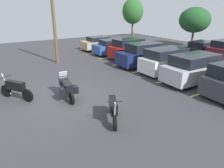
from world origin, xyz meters
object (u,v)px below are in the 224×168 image
(car_red, at_px, (130,49))
(car_blue, at_px, (115,47))
(car_white, at_px, (168,61))
(car_far_black, at_px, (202,49))
(motorcycle_third, at_px, (16,89))
(car_tan, at_px, (101,43))
(car_navy, at_px, (145,55))
(motorcycle_second, at_px, (113,108))
(utility_pole, at_px, (54,18))
(car_silver, at_px, (195,68))
(motorcycle_touring, at_px, (67,87))

(car_red, bearing_deg, car_blue, -176.76)
(car_white, distance_m, car_far_black, 7.51)
(motorcycle_third, distance_m, car_tan, 14.57)
(car_tan, relative_size, car_navy, 0.92)
(motorcycle_second, relative_size, car_blue, 0.42)
(car_red, relative_size, utility_pole, 0.58)
(motorcycle_third, relative_size, car_silver, 0.42)
(motorcycle_touring, relative_size, motorcycle_third, 1.08)
(car_far_black, xyz_separation_m, utility_pole, (-5.05, -13.17, 3.10))
(car_navy, relative_size, car_silver, 1.05)
(motorcycle_touring, distance_m, car_tan, 14.00)
(car_silver, xyz_separation_m, utility_pole, (-9.81, -5.94, 2.90))
(car_silver, distance_m, car_far_black, 8.65)
(utility_pole, bearing_deg, car_navy, 50.94)
(motorcycle_touring, relative_size, utility_pole, 0.28)
(motorcycle_touring, height_order, car_silver, car_silver)
(car_blue, distance_m, car_white, 7.80)
(motorcycle_second, bearing_deg, car_tan, 152.86)
(motorcycle_touring, relative_size, car_far_black, 0.44)
(motorcycle_third, bearing_deg, car_silver, 72.81)
(motorcycle_touring, bearing_deg, motorcycle_second, 13.71)
(car_white, relative_size, car_silver, 0.96)
(car_navy, height_order, car_silver, car_navy)
(car_navy, height_order, utility_pole, utility_pole)
(motorcycle_touring, xyz_separation_m, car_far_black, (-2.89, 15.23, 0.09))
(motorcycle_touring, bearing_deg, utility_pole, 165.45)
(car_tan, bearing_deg, car_white, -1.20)
(motorcycle_second, xyz_separation_m, car_red, (-9.19, 7.71, 0.35))
(car_blue, relative_size, utility_pole, 0.63)
(car_blue, relative_size, car_silver, 1.00)
(motorcycle_second, xyz_separation_m, car_blue, (-11.73, 7.57, 0.18))
(car_tan, height_order, car_blue, car_blue)
(motorcycle_touring, bearing_deg, car_white, 94.18)
(motorcycle_third, xyz_separation_m, car_blue, (-7.06, 10.72, 0.16))
(car_tan, distance_m, car_silver, 13.15)
(car_silver, bearing_deg, utility_pole, -148.78)
(car_blue, xyz_separation_m, car_far_black, (5.50, 6.84, -0.03))
(motorcycle_third, height_order, car_silver, car_silver)
(motorcycle_touring, relative_size, motorcycle_second, 1.07)
(car_white, height_order, utility_pole, utility_pole)
(car_silver, bearing_deg, car_far_black, 123.40)
(motorcycle_third, bearing_deg, motorcycle_touring, 60.47)
(car_navy, relative_size, car_white, 1.10)
(car_blue, height_order, car_silver, car_silver)
(car_red, bearing_deg, motorcycle_third, -67.39)
(motorcycle_touring, xyz_separation_m, motorcycle_second, (3.34, 0.81, -0.05))
(motorcycle_second, xyz_separation_m, car_tan, (-14.61, 7.49, 0.16))
(car_navy, bearing_deg, car_far_black, 88.26)
(car_white, height_order, car_far_black, car_white)
(car_tan, distance_m, car_white, 10.68)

